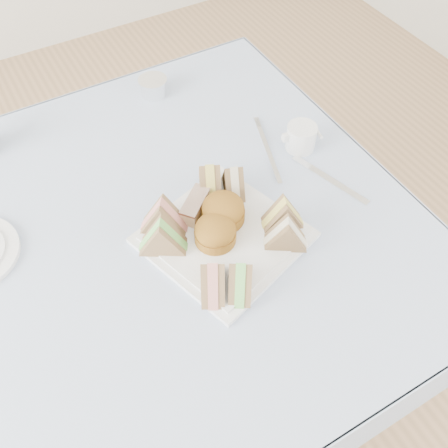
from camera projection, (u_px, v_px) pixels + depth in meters
floor at (183, 368)px, 1.61m from camera, size 4.00×4.00×0.00m
table at (174, 314)px, 1.31m from camera, size 0.90×0.90×0.74m
tablecloth at (160, 228)px, 1.02m from camera, size 1.02×1.02×0.01m
serving_plate at (224, 238)px, 0.99m from camera, size 0.34×0.34×0.01m
sandwich_fl_a at (213, 276)px, 0.88m from camera, size 0.08×0.10×0.08m
sandwich_fl_b at (240, 275)px, 0.89m from camera, size 0.08×0.10×0.08m
sandwich_fr_a at (284, 212)px, 0.98m from camera, size 0.09×0.07×0.07m
sandwich_fr_b at (286, 232)px, 0.95m from camera, size 0.09×0.08×0.08m
sandwich_bl_a at (162, 235)px, 0.94m from camera, size 0.10×0.09×0.08m
sandwich_bl_b at (163, 215)px, 0.97m from camera, size 0.10×0.09×0.08m
sandwich_br_a at (234, 179)px, 1.03m from camera, size 0.06×0.09×0.07m
sandwich_br_b at (210, 179)px, 1.03m from camera, size 0.08×0.10×0.08m
scone_left at (215, 232)px, 0.96m from camera, size 0.09×0.09×0.06m
scone_right at (223, 210)px, 0.99m from camera, size 0.12×0.12×0.06m
pastry_slice at (195, 206)px, 1.01m from camera, size 0.09×0.08×0.04m
tea_strainer at (153, 88)px, 1.27m from camera, size 0.08×0.08×0.04m
knife at (329, 180)px, 1.10m from camera, size 0.07×0.20×0.00m
fork at (269, 154)px, 1.15m from camera, size 0.07×0.18×0.00m
creamer_jug at (301, 137)px, 1.14m from camera, size 0.08×0.08×0.06m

